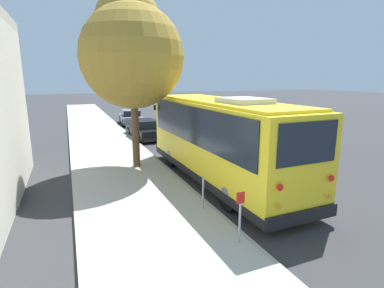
# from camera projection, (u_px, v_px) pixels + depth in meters

# --- Properties ---
(ground_plane) EXTENTS (160.00, 160.00, 0.00)m
(ground_plane) POSITION_uv_depth(u_px,v_px,m) (240.00, 186.00, 11.66)
(ground_plane) COLOR #333335
(sidewalk_slab) EXTENTS (80.00, 3.94, 0.15)m
(sidewalk_slab) POSITION_uv_depth(u_px,v_px,m) (136.00, 200.00, 10.12)
(sidewalk_slab) COLOR #B2AFA8
(sidewalk_slab) RESTS_ON ground
(curb_strip) EXTENTS (80.00, 0.14, 0.15)m
(curb_strip) POSITION_uv_depth(u_px,v_px,m) (192.00, 191.00, 10.88)
(curb_strip) COLOR #9D9A94
(curb_strip) RESTS_ON ground
(shuttle_bus) EXTENTS (9.44, 2.79, 3.45)m
(shuttle_bus) POSITION_uv_depth(u_px,v_px,m) (220.00, 136.00, 11.82)
(shuttle_bus) COLOR yellow
(shuttle_bus) RESTS_ON ground
(parked_sedan_black) EXTENTS (4.46, 1.94, 1.29)m
(parked_sedan_black) POSITION_uv_depth(u_px,v_px,m) (145.00, 130.00, 20.84)
(parked_sedan_black) COLOR black
(parked_sedan_black) RESTS_ON ground
(parked_sedan_gray) EXTENTS (4.44, 1.99, 1.32)m
(parked_sedan_gray) POSITION_uv_depth(u_px,v_px,m) (131.00, 118.00, 27.22)
(parked_sedan_gray) COLOR slate
(parked_sedan_gray) RESTS_ON ground
(street_tree) EXTENTS (4.42, 4.42, 7.71)m
(street_tree) POSITION_uv_depth(u_px,v_px,m) (132.00, 49.00, 12.75)
(street_tree) COLOR brown
(street_tree) RESTS_ON sidewalk_slab
(sign_post_near) EXTENTS (0.06, 0.22, 1.30)m
(sign_post_near) POSITION_uv_depth(u_px,v_px,m) (240.00, 217.00, 7.19)
(sign_post_near) COLOR gray
(sign_post_near) RESTS_ON sidewalk_slab
(sign_post_far) EXTENTS (0.06, 0.06, 1.03)m
(sign_post_far) POSITION_uv_depth(u_px,v_px,m) (203.00, 193.00, 9.14)
(sign_post_far) COLOR gray
(sign_post_far) RESTS_ON sidewalk_slab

